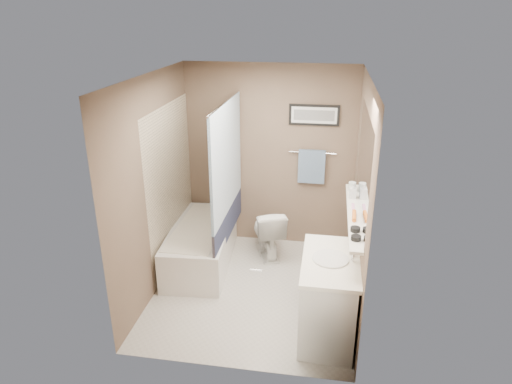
% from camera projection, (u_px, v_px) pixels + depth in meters
% --- Properties ---
extents(ground, '(2.50, 2.50, 0.00)m').
position_uv_depth(ground, '(254.00, 289.00, 5.25)').
color(ground, beige).
rests_on(ground, ground).
extents(ceiling, '(2.20, 2.50, 0.04)m').
position_uv_depth(ceiling, '(253.00, 79.00, 4.35)').
color(ceiling, silver).
rests_on(ceiling, wall_back).
extents(wall_back, '(2.20, 0.04, 2.40)m').
position_uv_depth(wall_back, '(269.00, 158.00, 5.92)').
color(wall_back, brown).
rests_on(wall_back, ground).
extents(wall_front, '(2.20, 0.04, 2.40)m').
position_uv_depth(wall_front, '(228.00, 250.00, 3.67)').
color(wall_front, brown).
rests_on(wall_front, ground).
extents(wall_left, '(0.04, 2.50, 2.40)m').
position_uv_depth(wall_left, '(156.00, 187.00, 4.96)').
color(wall_left, brown).
rests_on(wall_left, ground).
extents(wall_right, '(0.04, 2.50, 2.40)m').
position_uv_depth(wall_right, '(358.00, 199.00, 4.63)').
color(wall_right, brown).
rests_on(wall_right, ground).
extents(tile_surround, '(0.02, 1.55, 2.00)m').
position_uv_depth(tile_surround, '(171.00, 187.00, 5.49)').
color(tile_surround, beige).
rests_on(tile_surround, wall_left).
extents(curtain_rod, '(0.02, 1.55, 0.02)m').
position_uv_depth(curtain_rod, '(225.00, 102.00, 5.00)').
color(curtain_rod, silver).
rests_on(curtain_rod, wall_left).
extents(curtain_upper, '(0.03, 1.45, 1.28)m').
position_uv_depth(curtain_upper, '(227.00, 159.00, 5.24)').
color(curtain_upper, white).
rests_on(curtain_upper, curtain_rod).
extents(curtain_lower, '(0.03, 1.45, 0.36)m').
position_uv_depth(curtain_lower, '(228.00, 223.00, 5.55)').
color(curtain_lower, '#282E4C').
rests_on(curtain_lower, curtain_rod).
extents(mirror, '(0.02, 1.60, 1.00)m').
position_uv_depth(mirror, '(364.00, 165.00, 4.34)').
color(mirror, silver).
rests_on(mirror, wall_right).
extents(shelf, '(0.12, 1.60, 0.03)m').
position_uv_depth(shelf, '(353.00, 214.00, 4.54)').
color(shelf, silver).
rests_on(shelf, wall_right).
extents(towel_bar, '(0.60, 0.02, 0.02)m').
position_uv_depth(towel_bar, '(312.00, 153.00, 5.79)').
color(towel_bar, silver).
rests_on(towel_bar, wall_back).
extents(towel, '(0.34, 0.05, 0.44)m').
position_uv_depth(towel, '(312.00, 167.00, 5.84)').
color(towel, '#85A3C2').
rests_on(towel, towel_bar).
extents(art_frame, '(0.62, 0.02, 0.26)m').
position_uv_depth(art_frame, '(314.00, 115.00, 5.62)').
color(art_frame, black).
rests_on(art_frame, wall_back).
extents(art_mat, '(0.56, 0.00, 0.20)m').
position_uv_depth(art_mat, '(314.00, 115.00, 5.61)').
color(art_mat, white).
rests_on(art_mat, art_frame).
extents(art_image, '(0.50, 0.00, 0.13)m').
position_uv_depth(art_image, '(314.00, 115.00, 5.61)').
color(art_image, '#595959').
rests_on(art_image, art_mat).
extents(door, '(0.80, 0.02, 2.00)m').
position_uv_depth(door, '(295.00, 278.00, 3.65)').
color(door, silver).
rests_on(door, wall_front).
extents(door_handle, '(0.10, 0.02, 0.02)m').
position_uv_depth(door_handle, '(256.00, 271.00, 3.75)').
color(door_handle, silver).
rests_on(door_handle, door).
extents(bathtub, '(0.81, 1.55, 0.50)m').
position_uv_depth(bathtub, '(201.00, 245.00, 5.70)').
color(bathtub, white).
rests_on(bathtub, ground).
extents(tub_rim, '(0.56, 1.36, 0.02)m').
position_uv_depth(tub_rim, '(200.00, 227.00, 5.61)').
color(tub_rim, white).
rests_on(tub_rim, bathtub).
extents(toilet, '(0.58, 0.74, 0.66)m').
position_uv_depth(toilet, '(267.00, 231.00, 5.88)').
color(toilet, white).
rests_on(toilet, ground).
extents(vanity, '(0.55, 0.92, 0.80)m').
position_uv_depth(vanity, '(330.00, 299.00, 4.39)').
color(vanity, white).
rests_on(vanity, ground).
extents(countertop, '(0.54, 0.96, 0.04)m').
position_uv_depth(countertop, '(331.00, 261.00, 4.24)').
color(countertop, white).
rests_on(countertop, vanity).
extents(sink_basin, '(0.34, 0.34, 0.01)m').
position_uv_depth(sink_basin, '(331.00, 259.00, 4.23)').
color(sink_basin, silver).
rests_on(sink_basin, countertop).
extents(faucet_spout, '(0.02, 0.02, 0.10)m').
position_uv_depth(faucet_spout, '(353.00, 256.00, 4.18)').
color(faucet_spout, silver).
rests_on(faucet_spout, countertop).
extents(faucet_knob, '(0.05, 0.05, 0.05)m').
position_uv_depth(faucet_knob, '(352.00, 253.00, 4.28)').
color(faucet_knob, white).
rests_on(faucet_knob, countertop).
extents(candle_bowl_near, '(0.09, 0.09, 0.04)m').
position_uv_depth(candle_bowl_near, '(356.00, 238.00, 4.00)').
color(candle_bowl_near, black).
rests_on(candle_bowl_near, shelf).
extents(candle_bowl_far, '(0.09, 0.09, 0.04)m').
position_uv_depth(candle_bowl_far, '(355.00, 229.00, 4.15)').
color(candle_bowl_far, black).
rests_on(candle_bowl_far, shelf).
extents(hair_brush_front, '(0.05, 0.22, 0.04)m').
position_uv_depth(hair_brush_front, '(354.00, 216.00, 4.42)').
color(hair_brush_front, orange).
rests_on(hair_brush_front, shelf).
extents(pink_comb, '(0.03, 0.16, 0.01)m').
position_uv_depth(pink_comb, '(353.00, 206.00, 4.67)').
color(pink_comb, pink).
rests_on(pink_comb, shelf).
extents(glass_jar, '(0.08, 0.08, 0.10)m').
position_uv_depth(glass_jar, '(352.00, 187.00, 5.06)').
color(glass_jar, silver).
rests_on(glass_jar, shelf).
extents(soap_bottle, '(0.08, 0.08, 0.17)m').
position_uv_depth(soap_bottle, '(353.00, 191.00, 4.86)').
color(soap_bottle, '#999999').
rests_on(soap_bottle, shelf).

